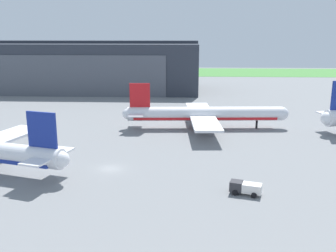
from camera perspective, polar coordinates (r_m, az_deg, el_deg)
The scene contains 5 objects.
ground_plane at distance 71.28m, azimuth -8.65°, elevation -6.38°, with size 440.00×440.00×0.00m, color slate.
grass_field_strip at distance 252.79m, azimuth -0.28°, elevation 8.16°, with size 440.00×56.00×0.08m, color #48873E.
maintenance_hangar at distance 174.68m, azimuth -13.36°, elevation 8.72°, with size 105.76×39.93×21.56m.
airliner_far_left at distance 99.56m, azimuth 5.52°, elevation 1.77°, with size 43.47×34.74×12.01m.
stair_truck at distance 60.64m, azimuth 11.55°, elevation -9.05°, with size 5.13×3.28×1.97m.
Camera 1 is at (14.01, -65.56, 24.22)m, focal length 40.51 mm.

